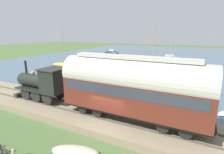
% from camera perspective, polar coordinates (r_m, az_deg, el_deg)
% --- Properties ---
extents(ground_plane, '(200.00, 200.00, 0.00)m').
position_cam_1_polar(ground_plane, '(13.28, -1.07, -16.48)').
color(ground_plane, '#476033').
extents(harbor_water, '(80.00, 80.00, 0.01)m').
position_cam_1_polar(harbor_water, '(54.20, 21.23, 6.03)').
color(harbor_water, '#426075').
rests_on(harbor_water, ground).
extents(rail_embankment, '(4.70, 56.00, 0.68)m').
position_cam_1_polar(rail_embankment, '(13.75, 0.53, -13.97)').
color(rail_embankment, '#84755B').
rests_on(rail_embankment, ground).
extents(steam_locomotive, '(2.13, 5.60, 3.55)m').
position_cam_1_polar(steam_locomotive, '(17.11, -21.23, -1.45)').
color(steam_locomotive, black).
rests_on(steam_locomotive, rail_embankment).
extents(passenger_coach, '(2.43, 10.62, 4.64)m').
position_cam_1_polar(passenger_coach, '(12.11, 6.42, -2.95)').
color(passenger_coach, black).
rests_on(passenger_coach, rail_embankment).
extents(sailboat_yellow, '(2.58, 5.69, 8.64)m').
position_cam_1_polar(sailboat_yellow, '(37.32, -15.27, 3.95)').
color(sailboat_yellow, gold).
rests_on(sailboat_yellow, harbor_water).
extents(sailboat_navy, '(1.38, 5.34, 8.96)m').
position_cam_1_polar(sailboat_navy, '(53.31, -0.02, 7.77)').
color(sailboat_navy, '#192347').
rests_on(sailboat_navy, harbor_water).
extents(sailboat_red, '(3.86, 6.12, 8.24)m').
position_cam_1_polar(sailboat_red, '(27.58, 13.04, 1.11)').
color(sailboat_red, '#B72D23').
rests_on(sailboat_red, harbor_water).
extents(sailboat_gray, '(4.50, 6.32, 6.84)m').
position_cam_1_polar(sailboat_gray, '(44.15, 18.25, 5.58)').
color(sailboat_gray, gray).
rests_on(sailboat_gray, harbor_water).
extents(rowboat_near_shore, '(2.78, 2.61, 0.41)m').
position_cam_1_polar(rowboat_near_shore, '(21.45, 28.97, -5.48)').
color(rowboat_near_shore, beige).
rests_on(rowboat_near_shore, harbor_water).
extents(rowboat_off_pier, '(1.26, 2.28, 0.47)m').
position_cam_1_polar(rowboat_off_pier, '(17.69, 1.49, -7.50)').
color(rowboat_off_pier, silver).
rests_on(rowboat_off_pier, harbor_water).
extents(beached_dinghy, '(1.88, 3.00, 0.44)m').
position_cam_1_polar(beached_dinghy, '(10.98, -12.01, -22.79)').
color(beached_dinghy, '#B7B2A3').
rests_on(beached_dinghy, ground).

